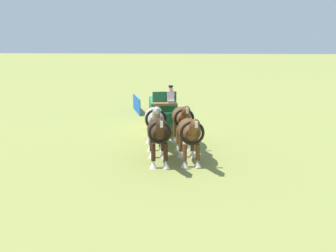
% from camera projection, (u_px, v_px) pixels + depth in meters
% --- Properties ---
extents(ground_plane, '(220.00, 220.00, 0.00)m').
position_uv_depth(ground_plane, '(163.00, 130.00, 23.23)').
color(ground_plane, olive).
extents(show_wagon, '(5.83, 2.24, 2.75)m').
position_uv_depth(show_wagon, '(163.00, 110.00, 22.84)').
color(show_wagon, '#195B38').
rests_on(show_wagon, ground).
extents(draft_horse_rear_near, '(3.17, 1.26, 2.27)m').
position_uv_depth(draft_horse_rear_near, '(182.00, 118.00, 19.33)').
color(draft_horse_rear_near, brown).
rests_on(draft_horse_rear_near, ground).
extents(draft_horse_rear_off, '(3.15, 1.30, 2.26)m').
position_uv_depth(draft_horse_rear_off, '(155.00, 119.00, 19.23)').
color(draft_horse_rear_off, '#9E998E').
rests_on(draft_horse_rear_off, ground).
extents(draft_horse_lead_near, '(3.04, 1.29, 2.20)m').
position_uv_depth(draft_horse_lead_near, '(190.00, 132.00, 16.82)').
color(draft_horse_lead_near, brown).
rests_on(draft_horse_lead_near, ground).
extents(draft_horse_lead_off, '(3.11, 1.24, 2.25)m').
position_uv_depth(draft_horse_lead_off, '(158.00, 132.00, 16.69)').
color(draft_horse_lead_off, '#331E14').
rests_on(draft_horse_lead_off, ground).
extents(sponsor_banner, '(3.08, 0.99, 1.10)m').
position_uv_depth(sponsor_banner, '(137.00, 104.00, 28.57)').
color(sponsor_banner, '#1959B2').
rests_on(sponsor_banner, ground).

